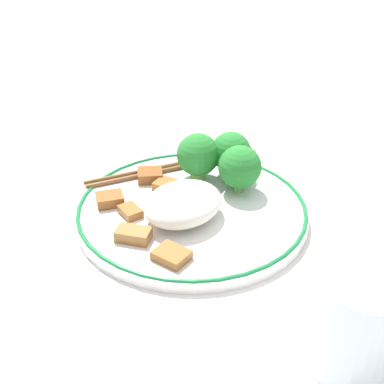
{
  "coord_description": "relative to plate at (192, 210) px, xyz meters",
  "views": [
    {
      "loc": [
        -0.36,
        -0.35,
        0.34
      ],
      "look_at": [
        0.0,
        0.0,
        0.03
      ],
      "focal_mm": 50.0,
      "sensor_mm": 36.0,
      "label": 1
    }
  ],
  "objects": [
    {
      "name": "meat_near_right",
      "position": [
        -0.09,
        -0.0,
        0.01
      ],
      "size": [
        0.04,
        0.04,
        0.01
      ],
      "color": "#9E6633",
      "rests_on": "plate"
    },
    {
      "name": "meat_near_back",
      "position": [
        -0.06,
        0.07,
        0.01
      ],
      "size": [
        0.04,
        0.04,
        0.01
      ],
      "color": "brown",
      "rests_on": "plate"
    },
    {
      "name": "meat_near_left",
      "position": [
        -0.06,
        0.04,
        0.01
      ],
      "size": [
        0.02,
        0.03,
        0.01
      ],
      "color": "#995B28",
      "rests_on": "plate"
    },
    {
      "name": "drinking_glass",
      "position": [
        -0.06,
        -0.24,
        0.04
      ],
      "size": [
        0.07,
        0.07,
        0.09
      ],
      "color": "silver",
      "rests_on": "ground_plane"
    },
    {
      "name": "meat_mid_left",
      "position": [
        -0.08,
        -0.05,
        0.01
      ],
      "size": [
        0.03,
        0.04,
        0.01
      ],
      "color": "#995B28",
      "rests_on": "plate"
    },
    {
      "name": "broccoli_back_left",
      "position": [
        0.06,
        -0.01,
        0.04
      ],
      "size": [
        0.05,
        0.05,
        0.06
      ],
      "color": "#72AD4C",
      "rests_on": "plate"
    },
    {
      "name": "chopsticks",
      "position": [
        0.05,
        0.08,
        0.01
      ],
      "size": [
        0.22,
        0.1,
        0.01
      ],
      "color": "brown",
      "rests_on": "plate"
    },
    {
      "name": "rice_mound",
      "position": [
        -0.02,
        -0.01,
        0.02
      ],
      "size": [
        0.09,
        0.08,
        0.04
      ],
      "color": "white",
      "rests_on": "plate"
    },
    {
      "name": "broccoli_back_right",
      "position": [
        0.05,
        0.04,
        0.04
      ],
      "size": [
        0.05,
        0.05,
        0.06
      ],
      "color": "#72AD4C",
      "rests_on": "plate"
    },
    {
      "name": "meat_near_front",
      "position": [
        0.01,
        0.05,
        0.01
      ],
      "size": [
        0.03,
        0.03,
        0.01
      ],
      "color": "#995B28",
      "rests_on": "plate"
    },
    {
      "name": "ground_plane",
      "position": [
        0.0,
        0.0,
        -0.01
      ],
      "size": [
        3.0,
        3.0,
        0.0
      ],
      "primitive_type": "plane",
      "color": "silver"
    },
    {
      "name": "broccoli_back_center",
      "position": [
        0.09,
        0.02,
        0.04
      ],
      "size": [
        0.05,
        0.05,
        0.06
      ],
      "color": "#72AD4C",
      "rests_on": "plate"
    },
    {
      "name": "plate",
      "position": [
        0.0,
        0.0,
        0.0
      ],
      "size": [
        0.26,
        0.26,
        0.02
      ],
      "color": "white",
      "rests_on": "ground_plane"
    },
    {
      "name": "meat_on_rice_edge",
      "position": [
        0.01,
        0.08,
        0.01
      ],
      "size": [
        0.04,
        0.04,
        0.01
      ],
      "color": "brown",
      "rests_on": "plate"
    }
  ]
}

